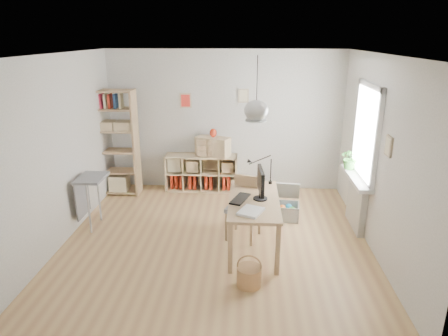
# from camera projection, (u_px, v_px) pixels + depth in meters

# --- Properties ---
(ground) EXTENTS (4.50, 4.50, 0.00)m
(ground) POSITION_uv_depth(u_px,v_px,m) (216.00, 240.00, 6.01)
(ground) COLOR tan
(ground) RESTS_ON ground
(room_shell) EXTENTS (4.50, 4.50, 4.50)m
(room_shell) POSITION_uv_depth(u_px,v_px,m) (256.00, 110.00, 5.20)
(room_shell) COLOR white
(room_shell) RESTS_ON ground
(window_unit) EXTENTS (0.07, 1.16, 1.46)m
(window_unit) POSITION_uv_depth(u_px,v_px,m) (367.00, 133.00, 5.96)
(window_unit) COLOR white
(window_unit) RESTS_ON ground
(radiator) EXTENTS (0.10, 0.80, 0.80)m
(radiator) POSITION_uv_depth(u_px,v_px,m) (357.00, 203.00, 6.32)
(radiator) COLOR silver
(radiator) RESTS_ON ground
(windowsill) EXTENTS (0.22, 1.20, 0.06)m
(windowsill) POSITION_uv_depth(u_px,v_px,m) (356.00, 178.00, 6.19)
(windowsill) COLOR white
(windowsill) RESTS_ON radiator
(desk) EXTENTS (0.70, 1.50, 0.75)m
(desk) POSITION_uv_depth(u_px,v_px,m) (254.00, 205.00, 5.63)
(desk) COLOR tan
(desk) RESTS_ON ground
(cube_shelf) EXTENTS (1.40, 0.38, 0.72)m
(cube_shelf) POSITION_uv_depth(u_px,v_px,m) (201.00, 175.00, 7.91)
(cube_shelf) COLOR beige
(cube_shelf) RESTS_ON ground
(tall_bookshelf) EXTENTS (0.80, 0.38, 2.00)m
(tall_bookshelf) POSITION_uv_depth(u_px,v_px,m) (115.00, 139.00, 7.48)
(tall_bookshelf) COLOR tan
(tall_bookshelf) RESTS_ON ground
(side_table) EXTENTS (0.40, 0.55, 0.85)m
(side_table) POSITION_uv_depth(u_px,v_px,m) (88.00, 187.00, 6.24)
(side_table) COLOR gray
(side_table) RESTS_ON ground
(chair) EXTENTS (0.58, 0.58, 0.93)m
(chair) POSITION_uv_depth(u_px,v_px,m) (245.00, 204.00, 5.99)
(chair) COLOR gray
(chair) RESTS_ON ground
(wicker_basket) EXTENTS (0.31, 0.30, 0.42)m
(wicker_basket) POSITION_uv_depth(u_px,v_px,m) (249.00, 275.00, 4.89)
(wicker_basket) COLOR #9C7646
(wicker_basket) RESTS_ON ground
(storage_chest) EXTENTS (0.57, 0.63, 0.55)m
(storage_chest) POSITION_uv_depth(u_px,v_px,m) (284.00, 207.00, 6.72)
(storage_chest) COLOR #AEAFAA
(storage_chest) RESTS_ON ground
(monitor) EXTENTS (0.20, 0.51, 0.44)m
(monitor) POSITION_uv_depth(u_px,v_px,m) (261.00, 182.00, 5.52)
(monitor) COLOR black
(monitor) RESTS_ON desk
(keyboard) EXTENTS (0.30, 0.47, 0.02)m
(keyboard) POSITION_uv_depth(u_px,v_px,m) (240.00, 199.00, 5.57)
(keyboard) COLOR black
(keyboard) RESTS_ON desk
(task_lamp) EXTENTS (0.40, 0.15, 0.42)m
(task_lamp) POSITION_uv_depth(u_px,v_px,m) (258.00, 167.00, 6.05)
(task_lamp) COLOR black
(task_lamp) RESTS_ON desk
(yarn_ball) EXTENTS (0.16, 0.16, 0.16)m
(yarn_ball) POSITION_uv_depth(u_px,v_px,m) (259.00, 180.00, 6.09)
(yarn_ball) COLOR #520A0F
(yarn_ball) RESTS_ON desk
(paper_tray) EXTENTS (0.38, 0.42, 0.03)m
(paper_tray) POSITION_uv_depth(u_px,v_px,m) (251.00, 211.00, 5.16)
(paper_tray) COLOR white
(paper_tray) RESTS_ON desk
(drawer_chest) EXTENTS (0.70, 0.51, 0.37)m
(drawer_chest) POSITION_uv_depth(u_px,v_px,m) (213.00, 146.00, 7.67)
(drawer_chest) COLOR beige
(drawer_chest) RESTS_ON cube_shelf
(red_vase) EXTENTS (0.14, 0.14, 0.17)m
(red_vase) POSITION_uv_depth(u_px,v_px,m) (213.00, 133.00, 7.58)
(red_vase) COLOR maroon
(red_vase) RESTS_ON drawer_chest
(potted_plant) EXTENTS (0.34, 0.29, 0.37)m
(potted_plant) POSITION_uv_depth(u_px,v_px,m) (351.00, 158.00, 6.45)
(potted_plant) COLOR #33722A
(potted_plant) RESTS_ON windowsill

